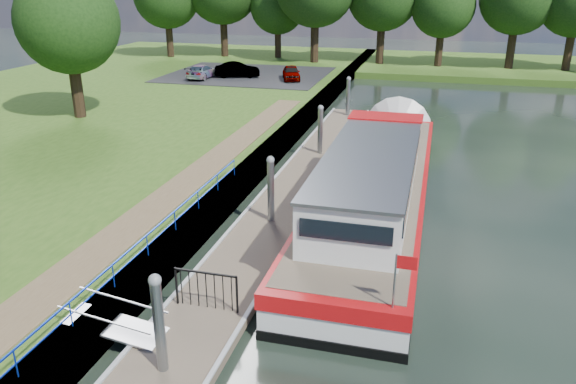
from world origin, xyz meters
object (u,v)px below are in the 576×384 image
(pontoon, at_px, (299,185))
(car_c, at_px, (202,71))
(barge, at_px, (377,180))
(car_b, at_px, (237,70))
(car_a, at_px, (291,73))

(pontoon, distance_m, car_c, 26.13)
(barge, distance_m, car_c, 28.94)
(car_b, bearing_deg, barge, -166.20)
(car_a, distance_m, car_b, 4.86)
(car_c, bearing_deg, pontoon, 122.54)
(barge, xyz_separation_m, car_c, (-17.69, 22.90, 0.33))
(barge, xyz_separation_m, car_a, (-10.04, 24.17, 0.34))
(car_b, distance_m, car_c, 3.07)
(car_a, xyz_separation_m, car_b, (-4.86, 0.03, 0.04))
(car_c, bearing_deg, car_b, -155.14)
(car_c, bearing_deg, barge, 127.54)
(car_b, relative_size, car_c, 0.97)
(car_a, relative_size, car_b, 0.90)
(pontoon, height_order, car_c, car_c)
(pontoon, distance_m, car_a, 24.14)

